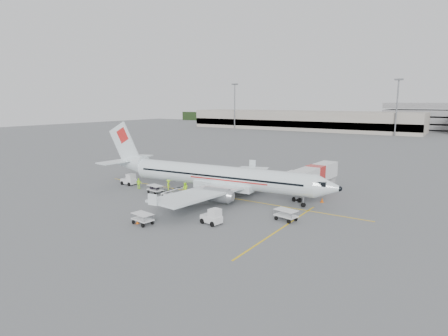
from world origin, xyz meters
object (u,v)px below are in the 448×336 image
(aircraft, at_px, (220,162))
(tug_fore, at_px, (211,216))
(belt_loader, at_px, (172,191))
(tug_mid, at_px, (172,199))
(tug_aft, at_px, (129,179))
(jet_bridge, at_px, (315,180))

(aircraft, height_order, tug_fore, aircraft)
(aircraft, height_order, belt_loader, aircraft)
(tug_mid, xyz_separation_m, tug_aft, (-13.89, 5.06, 0.17))
(belt_loader, xyz_separation_m, tug_aft, (-12.38, 3.28, -0.36))
(jet_bridge, xyz_separation_m, tug_fore, (-4.79, -19.84, -1.20))
(aircraft, bearing_deg, tug_aft, -178.77)
(aircraft, xyz_separation_m, tug_mid, (-2.90, -7.04, -4.27))
(aircraft, distance_m, jet_bridge, 14.49)
(jet_bridge, relative_size, tug_mid, 8.10)
(aircraft, relative_size, belt_loader, 7.57)
(tug_mid, bearing_deg, jet_bridge, 79.02)
(aircraft, relative_size, tug_fore, 15.51)
(aircraft, height_order, jet_bridge, aircraft)
(belt_loader, bearing_deg, aircraft, 64.30)
(jet_bridge, xyz_separation_m, belt_loader, (-15.37, -14.28, -0.81))
(aircraft, relative_size, tug_aft, 14.98)
(jet_bridge, relative_size, belt_loader, 3.34)
(tug_mid, relative_size, tug_aft, 0.81)
(belt_loader, bearing_deg, tug_fore, -13.41)
(tug_mid, bearing_deg, tug_fore, 7.19)
(jet_bridge, height_order, belt_loader, jet_bridge)
(tug_fore, bearing_deg, belt_loader, 161.52)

